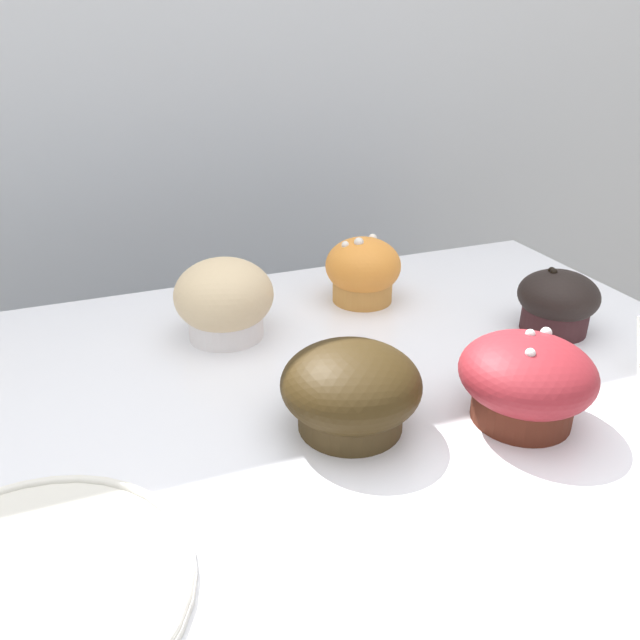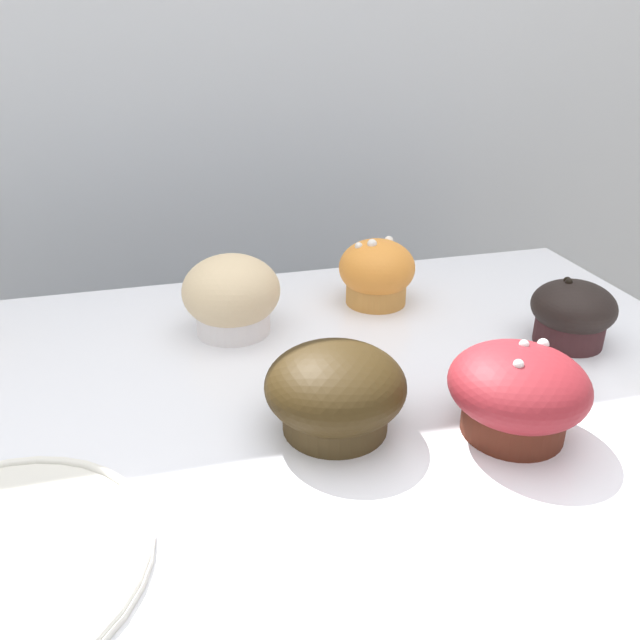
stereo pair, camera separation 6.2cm
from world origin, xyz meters
name	(u,v)px [view 1 (the left image)]	position (x,y,z in m)	size (l,w,h in m)	color
wall_back	(169,250)	(0.00, 0.60, 0.90)	(3.20, 0.10, 1.80)	#B2B7BC
muffin_front_center	(526,380)	(0.20, -0.09, 0.98)	(0.12, 0.12, 0.08)	#512114
muffin_back_left	(363,271)	(0.18, 0.20, 0.98)	(0.09, 0.09, 0.08)	#C7853D
muffin_front_left	(557,301)	(0.35, 0.04, 0.98)	(0.09, 0.09, 0.07)	#361C1E
muffin_front_right	(351,390)	(0.06, -0.04, 0.98)	(0.12, 0.12, 0.07)	#423119
muffin_back_center	(222,301)	(0.00, 0.16, 0.99)	(0.11, 0.11, 0.09)	white
serving_plate	(16,596)	(-0.20, -0.14, 0.95)	(0.21, 0.21, 0.01)	beige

